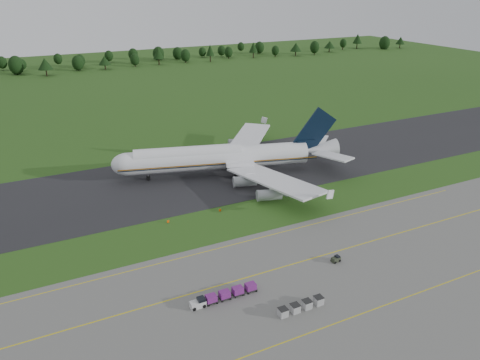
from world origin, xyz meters
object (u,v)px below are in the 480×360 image
uld_row (301,306)px  edge_markers (195,216)px  baggage_train (223,295)px  aircraft (223,157)px  utility_cart (336,259)px

uld_row → edge_markers: bearing=95.4°
baggage_train → uld_row: baggage_train is taller
baggage_train → edge_markers: (6.91, 31.70, -0.61)m
aircraft → baggage_train: size_ratio=5.28×
baggage_train → aircraft: bearing=65.5°
edge_markers → uld_row: bearing=-84.6°
aircraft → edge_markers: bearing=-129.0°
aircraft → uld_row: 63.20m
edge_markers → baggage_train: bearing=-102.3°
baggage_train → uld_row: 13.74m
aircraft → uld_row: aircraft is taller
baggage_train → edge_markers: baggage_train is taller
utility_cart → uld_row: 17.38m
aircraft → edge_markers: 27.90m
utility_cart → edge_markers: utility_cart is taller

